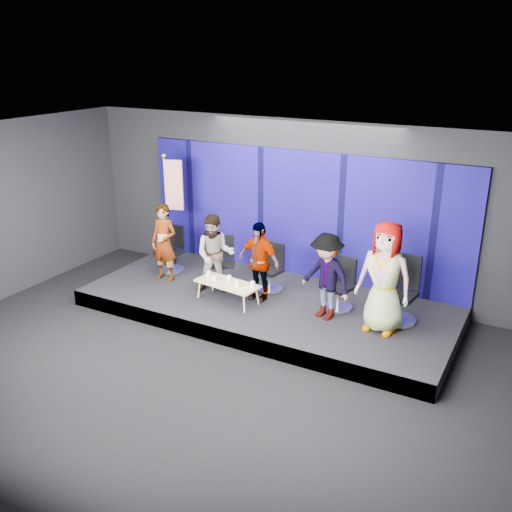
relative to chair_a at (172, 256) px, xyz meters
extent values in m
plane|color=black|center=(2.43, -2.82, -0.62)|extent=(10.00, 10.00, 0.00)
cube|color=black|center=(2.43, 1.18, 1.13)|extent=(10.00, 0.02, 3.50)
cube|color=black|center=(2.43, -2.82, 2.88)|extent=(10.00, 8.00, 0.02)
cube|color=black|center=(2.43, -0.32, -0.47)|extent=(7.00, 3.00, 0.30)
cube|color=#0A064C|center=(2.43, 1.13, 0.98)|extent=(7.00, 0.08, 2.60)
cylinder|color=silver|center=(0.00, -0.05, -0.30)|extent=(0.56, 0.56, 0.06)
cylinder|color=silver|center=(0.00, -0.05, -0.08)|extent=(0.06, 0.06, 0.37)
cube|color=black|center=(0.00, -0.05, 0.10)|extent=(0.45, 0.45, 0.06)
cube|color=black|center=(0.00, 0.17, 0.41)|extent=(0.41, 0.05, 0.51)
imported|color=black|center=(0.17, -0.47, 0.47)|extent=(0.58, 0.39, 1.59)
cylinder|color=silver|center=(1.32, -0.06, -0.30)|extent=(0.72, 0.72, 0.05)
cylinder|color=silver|center=(1.32, -0.06, -0.09)|extent=(0.06, 0.06, 0.36)
cube|color=black|center=(1.32, -0.06, 0.09)|extent=(0.58, 0.58, 0.06)
cube|color=black|center=(1.23, 0.13, 0.39)|extent=(0.37, 0.22, 0.50)
imported|color=black|center=(1.41, -0.50, 0.45)|extent=(0.94, 0.86, 1.55)
cylinder|color=silver|center=(2.30, 0.06, -0.30)|extent=(0.60, 0.60, 0.05)
cylinder|color=silver|center=(2.30, 0.06, -0.09)|extent=(0.06, 0.06, 0.35)
cube|color=black|center=(2.30, 0.06, 0.08)|extent=(0.48, 0.48, 0.06)
cube|color=black|center=(2.33, 0.27, 0.37)|extent=(0.39, 0.10, 0.48)
imported|color=black|center=(2.30, -0.39, 0.44)|extent=(0.94, 0.50, 1.52)
cylinder|color=silver|center=(3.78, -0.09, -0.30)|extent=(0.69, 0.69, 0.05)
cylinder|color=silver|center=(3.78, -0.09, -0.09)|extent=(0.06, 0.06, 0.36)
cube|color=black|center=(3.78, -0.09, 0.09)|extent=(0.55, 0.55, 0.06)
cube|color=black|center=(3.85, 0.11, 0.39)|extent=(0.39, 0.17, 0.50)
imported|color=black|center=(3.70, -0.53, 0.46)|extent=(1.14, 0.87, 1.56)
cylinder|color=silver|center=(4.88, -0.10, -0.29)|extent=(0.73, 0.73, 0.07)
cylinder|color=silver|center=(4.88, -0.10, -0.04)|extent=(0.08, 0.08, 0.44)
cube|color=black|center=(4.88, -0.10, 0.19)|extent=(0.59, 0.59, 0.08)
cube|color=black|center=(4.92, 0.17, 0.55)|extent=(0.49, 0.11, 0.61)
imported|color=black|center=(4.72, -0.51, 0.63)|extent=(1.00, 0.71, 1.91)
cube|color=tan|center=(1.85, -0.78, 0.04)|extent=(1.28, 0.67, 0.04)
cylinder|color=tan|center=(1.29, -0.91, -0.15)|extent=(0.03, 0.03, 0.34)
cylinder|color=tan|center=(1.34, -0.51, -0.15)|extent=(0.03, 0.03, 0.34)
cylinder|color=tan|center=(2.35, -1.05, -0.15)|extent=(0.03, 0.03, 0.34)
cylinder|color=tan|center=(2.40, -0.64, -0.15)|extent=(0.03, 0.03, 0.34)
cylinder|color=white|center=(1.37, -0.70, 0.11)|extent=(0.09, 0.09, 0.11)
cylinder|color=white|center=(1.57, -0.81, 0.11)|extent=(0.09, 0.09, 0.10)
cylinder|color=white|center=(1.83, -0.70, 0.11)|extent=(0.09, 0.09, 0.11)
cylinder|color=white|center=(2.09, -0.83, 0.10)|extent=(0.08, 0.08, 0.10)
cylinder|color=white|center=(2.36, -0.74, 0.11)|extent=(0.09, 0.09, 0.11)
cylinder|color=black|center=(-0.35, 0.34, -0.27)|extent=(0.32, 0.32, 0.10)
cylinder|color=gold|center=(-0.35, 0.34, 0.89)|extent=(0.04, 0.04, 2.23)
sphere|color=gold|center=(-0.35, 0.34, 2.06)|extent=(0.11, 0.11, 0.11)
cube|color=#B31D14|center=(-0.15, 0.38, 1.45)|extent=(0.39, 0.17, 1.06)
camera|label=1|loc=(7.00, -9.12, 4.21)|focal=40.00mm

